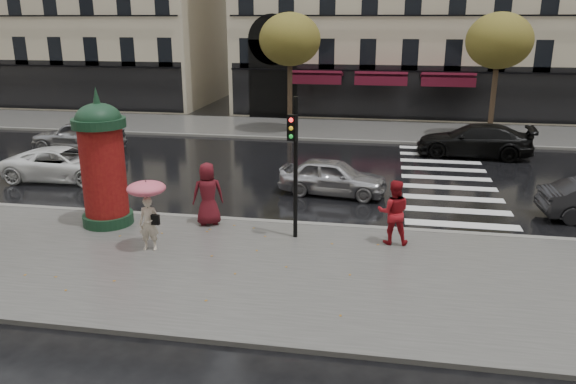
% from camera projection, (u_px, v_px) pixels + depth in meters
% --- Properties ---
extents(ground, '(160.00, 160.00, 0.00)m').
position_uv_depth(ground, '(249.00, 263.00, 15.11)').
color(ground, black).
rests_on(ground, ground).
extents(near_sidewalk, '(90.00, 7.00, 0.12)m').
position_uv_depth(near_sidewalk, '(245.00, 269.00, 14.62)').
color(near_sidewalk, '#474744').
rests_on(near_sidewalk, ground).
extents(far_sidewalk, '(90.00, 6.00, 0.12)m').
position_uv_depth(far_sidewalk, '(326.00, 129.00, 32.96)').
color(far_sidewalk, '#474744').
rests_on(far_sidewalk, ground).
extents(near_kerb, '(90.00, 0.25, 0.14)m').
position_uv_depth(near_kerb, '(272.00, 222.00, 17.91)').
color(near_kerb, slate).
rests_on(near_kerb, ground).
extents(far_kerb, '(90.00, 0.25, 0.14)m').
position_uv_depth(far_kerb, '(320.00, 140.00, 30.14)').
color(far_kerb, slate).
rests_on(far_kerb, ground).
extents(zebra_crossing, '(3.60, 11.75, 0.01)m').
position_uv_depth(zebra_crossing, '(446.00, 178.00, 23.15)').
color(zebra_crossing, silver).
rests_on(zebra_crossing, ground).
extents(tree_far_left, '(3.40, 3.40, 6.64)m').
position_uv_depth(tree_far_left, '(290.00, 40.00, 30.84)').
color(tree_far_left, '#38281C').
rests_on(tree_far_left, ground).
extents(tree_far_right, '(3.40, 3.40, 6.64)m').
position_uv_depth(tree_far_right, '(499.00, 41.00, 29.02)').
color(tree_far_right, '#38281C').
rests_on(tree_far_right, ground).
extents(woman_umbrella, '(1.06, 1.06, 2.04)m').
position_uv_depth(woman_umbrella, '(148.00, 204.00, 15.31)').
color(woman_umbrella, beige).
rests_on(woman_umbrella, near_sidewalk).
extents(woman_red, '(0.94, 0.75, 1.87)m').
position_uv_depth(woman_red, '(394.00, 212.00, 15.88)').
color(woman_red, maroon).
rests_on(woman_red, near_sidewalk).
extents(man_burgundy, '(1.14, 0.96, 1.97)m').
position_uv_depth(man_burgundy, '(208.00, 194.00, 17.35)').
color(man_burgundy, '#541018').
rests_on(man_burgundy, near_sidewalk).
extents(morris_column, '(1.59, 1.59, 4.28)m').
position_uv_depth(morris_column, '(103.00, 160.00, 17.09)').
color(morris_column, '#13331F').
rests_on(morris_column, near_sidewalk).
extents(traffic_light, '(0.30, 0.40, 4.13)m').
position_uv_depth(traffic_light, '(294.00, 155.00, 15.80)').
color(traffic_light, black).
rests_on(traffic_light, near_sidewalk).
extents(car_silver, '(4.16, 2.11, 1.36)m').
position_uv_depth(car_silver, '(333.00, 177.00, 20.81)').
color(car_silver, '#A7A6AB').
rests_on(car_silver, ground).
extents(car_white, '(4.82, 2.34, 1.32)m').
position_uv_depth(car_white, '(64.00, 164.00, 22.68)').
color(car_white, white).
rests_on(car_white, ground).
extents(car_black, '(5.47, 2.61, 1.54)m').
position_uv_depth(car_black, '(474.00, 140.00, 26.59)').
color(car_black, black).
rests_on(car_black, ground).
extents(car_far_silver, '(4.65, 2.07, 1.55)m').
position_uv_depth(car_far_silver, '(78.00, 136.00, 27.64)').
color(car_far_silver, '#98989C').
rests_on(car_far_silver, ground).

